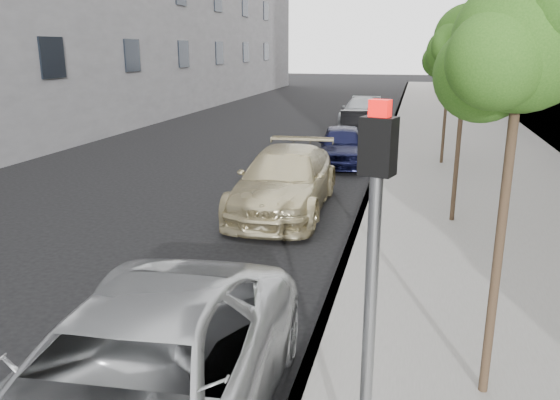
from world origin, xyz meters
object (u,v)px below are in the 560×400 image
at_px(signal_pole, 372,270).
at_px(minivan, 135,391).
at_px(tree_mid, 469,38).
at_px(suv, 285,181).
at_px(sedan_rear, 361,111).
at_px(sedan_black, 357,127).
at_px(tree_near, 526,43).
at_px(sedan_blue, 342,145).
at_px(tree_far, 451,51).

distance_m(signal_pole, minivan, 2.61).
distance_m(tree_mid, suv, 5.16).
distance_m(signal_pole, sedan_rear, 25.18).
relative_size(minivan, sedan_black, 1.38).
bearing_deg(tree_mid, suv, 175.86).
relative_size(tree_near, sedan_black, 1.16).
bearing_deg(tree_near, sedan_blue, 104.81).
relative_size(sedan_blue, sedan_rear, 0.86).
distance_m(sedan_black, sedan_rear, 6.09).
relative_size(signal_pole, sedan_black, 0.86).
bearing_deg(tree_far, signal_pole, -94.66).
xyz_separation_m(suv, sedan_black, (0.62, 10.30, -0.10)).
height_order(signal_pole, sedan_black, signal_pole).
bearing_deg(tree_far, suv, -122.41).
xyz_separation_m(tree_far, minivan, (-3.36, -14.75, -3.00)).
bearing_deg(tree_mid, tree_far, 90.00).
height_order(tree_near, minivan, tree_near).
xyz_separation_m(tree_mid, suv, (-3.95, 0.29, -3.31)).
height_order(tree_near, tree_far, tree_near).
bearing_deg(suv, sedan_blue, 82.21).
xyz_separation_m(tree_near, sedan_rear, (-3.76, 23.16, -3.25)).
bearing_deg(minivan, signal_pole, -6.76).
bearing_deg(suv, sedan_rear, 87.65).
relative_size(suv, sedan_black, 1.30).
xyz_separation_m(tree_far, sedan_blue, (-3.33, -0.42, -3.10)).
relative_size(tree_mid, sedan_rear, 1.05).
relative_size(signal_pole, minivan, 0.62).
bearing_deg(sedan_rear, suv, -88.80).
xyz_separation_m(signal_pole, sedan_blue, (-2.12, 14.41, -1.58)).
xyz_separation_m(tree_near, minivan, (-3.36, -1.75, -3.15)).
bearing_deg(suv, sedan_black, 84.87).
bearing_deg(sedan_black, sedan_rear, 86.14).
distance_m(tree_mid, minivan, 9.50).
bearing_deg(signal_pole, tree_mid, 98.58).
xyz_separation_m(tree_far, suv, (-3.95, -6.21, -3.01)).
xyz_separation_m(minivan, sedan_black, (0.03, 18.84, -0.10)).
bearing_deg(minivan, sedan_blue, 85.34).
height_order(tree_mid, suv, tree_mid).
distance_m(tree_mid, sedan_blue, 7.72).
bearing_deg(sedan_black, sedan_blue, -97.94).
distance_m(minivan, suv, 8.56).
bearing_deg(sedan_rear, sedan_blue, -85.81).
height_order(tree_mid, sedan_rear, tree_mid).
xyz_separation_m(suv, sedan_blue, (0.62, 5.79, -0.09)).
height_order(tree_far, sedan_blue, tree_far).
bearing_deg(sedan_blue, tree_far, 0.32).
bearing_deg(tree_mid, sedan_blue, 118.69).
bearing_deg(tree_mid, tree_near, -90.00).
relative_size(tree_mid, sedan_blue, 1.23).
bearing_deg(sedan_black, tree_mid, -80.49).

